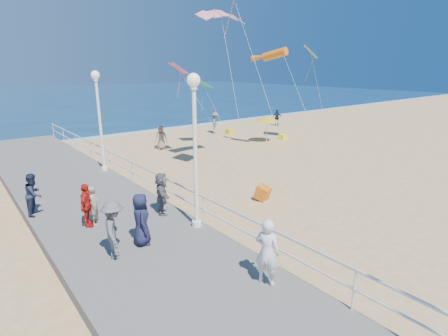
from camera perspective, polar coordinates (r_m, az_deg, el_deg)
ground at (r=16.26m, az=11.41°, el=-5.42°), size 160.00×160.00×0.00m
ocean at (r=75.71m, az=-30.11°, el=9.62°), size 160.00×90.00×0.05m
surf_line at (r=32.80m, az=-17.12°, el=5.18°), size 160.00×1.20×0.04m
boardwalk at (r=11.92m, az=-13.19°, el=-12.87°), size 5.00×44.00×0.40m
railing at (r=12.57m, az=-3.39°, el=-5.56°), size 0.05×42.00×0.55m
lamp_post_mid at (r=11.72m, az=-4.78°, el=5.12°), size 0.44×0.44×5.32m
lamp_post_far at (r=19.76m, az=-19.76°, el=8.75°), size 0.44×0.44×5.32m
woman_holding_toddler at (r=9.31m, az=7.06°, el=-13.47°), size 0.65×0.78×1.83m
toddler_held at (r=9.35m, az=7.11°, el=-11.13°), size 0.41×0.45×0.76m
spectator_2 at (r=10.93m, az=-17.55°, el=-9.57°), size 1.02×1.31×1.79m
spectator_3 at (r=13.31m, az=-21.56°, el=-5.71°), size 0.84×0.99×1.59m
spectator_4 at (r=11.48m, az=-13.40°, el=-8.15°), size 0.77×0.96×1.71m
spectator_5 at (r=13.64m, az=-10.12°, el=-4.09°), size 1.10×1.60×1.66m
spectator_6 at (r=13.41m, az=-20.42°, el=-5.73°), size 0.58×0.63×1.45m
spectator_7 at (r=15.24m, az=-28.61°, el=-3.75°), size 0.96×1.01×1.64m
beach_walker_a at (r=32.24m, az=-1.46°, el=7.39°), size 1.35×1.41×1.93m
beach_walker_b at (r=36.91m, az=8.66°, el=8.15°), size 0.96×1.01×1.68m
beach_walker_c at (r=26.19m, az=-10.24°, el=4.91°), size 1.03×0.97×1.77m
box_kite at (r=16.10m, az=6.32°, el=-4.27°), size 0.74×0.84×0.74m
beach_umbrella at (r=28.42m, az=7.09°, el=8.01°), size 1.90×1.90×2.14m
beach_chair_left at (r=32.12m, az=0.88°, el=5.98°), size 0.55×0.55×0.40m
beach_chair_right at (r=30.07m, az=9.58°, el=5.05°), size 0.55×0.55×0.40m
kite_parafoil at (r=20.79m, az=-0.36°, el=23.95°), size 2.99×0.94×0.65m
kite_windsock at (r=25.09m, az=8.31°, el=17.89°), size 1.07×3.06×1.16m
kite_diamond_pink at (r=22.93m, az=-7.50°, el=15.85°), size 1.28×1.41×0.68m
kite_diamond_multi at (r=28.44m, az=13.94°, el=17.95°), size 1.74×1.72×0.96m
kite_diamond_green at (r=26.41m, az=-3.57°, el=13.66°), size 1.46×1.56×0.64m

